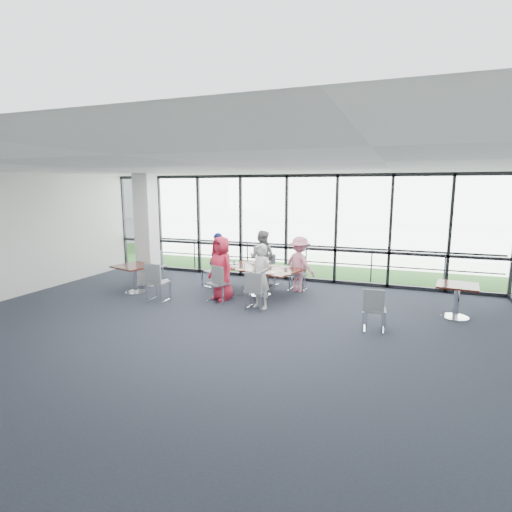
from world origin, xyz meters
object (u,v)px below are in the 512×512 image
(chair_main_end, at_px, (214,271))
(chair_main_nl, at_px, (218,284))
(diner_far_right, at_px, (300,264))
(chair_spare_r, at_px, (375,310))
(structural_column, at_px, (147,230))
(diner_far_left, at_px, (262,258))
(chair_main_fl, at_px, (269,270))
(side_table_right, at_px, (457,290))
(chair_main_nr, at_px, (255,291))
(chair_spare_lb, at_px, (158,266))
(diner_near_right, at_px, (261,276))
(main_table, at_px, (260,271))
(side_table_left, at_px, (135,269))
(diner_near_left, at_px, (221,268))
(diner_end, at_px, (219,260))
(chair_main_fr, at_px, (298,274))
(chair_spare_la, at_px, (158,282))

(chair_main_end, bearing_deg, chair_main_nl, 53.62)
(diner_far_right, bearing_deg, chair_spare_r, 159.82)
(structural_column, relative_size, diner_far_left, 2.00)
(diner_far_right, xyz_separation_m, chair_main_fl, (-1.00, 0.41, -0.32))
(side_table_right, bearing_deg, chair_main_nr, -168.16)
(structural_column, xyz_separation_m, chair_spare_lb, (-0.03, 0.51, -1.15))
(diner_near_right, relative_size, chair_spare_r, 1.79)
(diner_near_right, bearing_deg, chair_spare_r, 7.24)
(side_table_right, height_order, chair_spare_r, chair_spare_r)
(chair_main_fl, bearing_deg, main_table, 113.34)
(side_table_left, distance_m, chair_main_end, 2.17)
(chair_spare_lb, bearing_deg, structural_column, 115.65)
(structural_column, bearing_deg, diner_near_right, -15.66)
(chair_main_nl, height_order, chair_spare_lb, chair_main_nl)
(diner_near_left, height_order, diner_end, diner_near_left)
(structural_column, distance_m, chair_main_nr, 4.15)
(chair_main_fl, distance_m, chair_main_fr, 0.97)
(chair_spare_lb, bearing_deg, diner_far_left, -148.60)
(structural_column, bearing_deg, chair_main_fr, 10.96)
(side_table_left, distance_m, chair_spare_la, 1.15)
(side_table_left, bearing_deg, diner_end, 34.33)
(main_table, relative_size, diner_near_right, 1.55)
(main_table, distance_m, chair_main_nr, 1.23)
(chair_spare_r, bearing_deg, chair_spare_lb, 156.25)
(side_table_left, xyz_separation_m, chair_spare_lb, (-0.27, 1.47, -0.20))
(side_table_left, distance_m, chair_main_fr, 4.41)
(chair_spare_lb, bearing_deg, chair_main_fr, -153.72)
(structural_column, xyz_separation_m, diner_far_left, (3.16, 1.03, -0.80))
(side_table_right, distance_m, chair_main_end, 6.20)
(side_table_left, relative_size, chair_spare_r, 1.35)
(chair_spare_lb, bearing_deg, side_table_right, -163.64)
(main_table, relative_size, side_table_left, 2.06)
(diner_end, relative_size, chair_main_nl, 1.73)
(structural_column, height_order, chair_main_nl, structural_column)
(chair_main_nr, xyz_separation_m, chair_main_fr, (0.48, 2.03, 0.02))
(chair_main_nr, bearing_deg, chair_main_nl, 170.34)
(diner_near_right, xyz_separation_m, chair_spare_la, (-2.60, -0.33, -0.29))
(structural_column, relative_size, chair_main_end, 3.55)
(chair_main_end, distance_m, chair_spare_la, 1.92)
(chair_main_fl, relative_size, chair_spare_r, 1.01)
(structural_column, height_order, diner_end, structural_column)
(chair_main_nr, height_order, chair_main_end, chair_main_end)
(diner_near_left, height_order, chair_main_fr, diner_near_left)
(diner_near_right, relative_size, chair_spare_lb, 1.72)
(diner_far_right, height_order, chair_spare_r, diner_far_right)
(side_table_right, xyz_separation_m, chair_spare_la, (-6.82, -1.12, -0.15))
(chair_main_fr, bearing_deg, diner_far_right, 131.95)
(side_table_left, distance_m, chair_main_nr, 3.57)
(side_table_right, distance_m, chair_main_nr, 4.41)
(diner_near_left, bearing_deg, chair_main_fr, 71.42)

